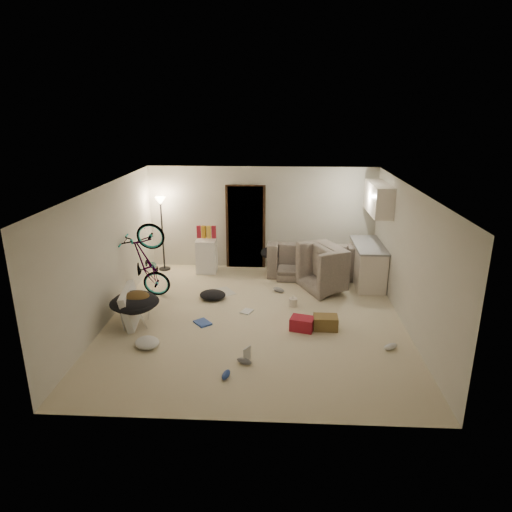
# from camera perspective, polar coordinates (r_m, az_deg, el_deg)

# --- Properties ---
(floor) EXTENTS (5.50, 6.00, 0.02)m
(floor) POSITION_cam_1_polar(r_m,az_deg,el_deg) (8.76, -0.07, -7.86)
(floor) COLOR beige
(floor) RESTS_ON ground
(ceiling) EXTENTS (5.50, 6.00, 0.02)m
(ceiling) POSITION_cam_1_polar(r_m,az_deg,el_deg) (7.99, -0.08, 8.62)
(ceiling) COLOR white
(ceiling) RESTS_ON wall_back
(wall_back) EXTENTS (5.50, 0.02, 2.50)m
(wall_back) POSITION_cam_1_polar(r_m,az_deg,el_deg) (11.19, 0.76, 4.77)
(wall_back) COLOR beige
(wall_back) RESTS_ON floor
(wall_front) EXTENTS (5.50, 0.02, 2.50)m
(wall_front) POSITION_cam_1_polar(r_m,az_deg,el_deg) (5.51, -1.80, -9.71)
(wall_front) COLOR beige
(wall_front) RESTS_ON floor
(wall_left) EXTENTS (0.02, 6.00, 2.50)m
(wall_left) POSITION_cam_1_polar(r_m,az_deg,el_deg) (8.87, -18.17, 0.29)
(wall_left) COLOR beige
(wall_left) RESTS_ON floor
(wall_right) EXTENTS (0.02, 6.00, 2.50)m
(wall_right) POSITION_cam_1_polar(r_m,az_deg,el_deg) (8.60, 18.61, -0.30)
(wall_right) COLOR beige
(wall_right) RESTS_ON floor
(doorway) EXTENTS (0.85, 0.10, 2.04)m
(doorway) POSITION_cam_1_polar(r_m,az_deg,el_deg) (11.23, -1.30, 3.60)
(doorway) COLOR black
(doorway) RESTS_ON floor
(door_trim) EXTENTS (0.97, 0.04, 2.10)m
(door_trim) POSITION_cam_1_polar(r_m,az_deg,el_deg) (11.20, -1.31, 3.57)
(door_trim) COLOR #321F11
(door_trim) RESTS_ON floor
(floor_lamp) EXTENTS (0.28, 0.28, 1.81)m
(floor_lamp) POSITION_cam_1_polar(r_m,az_deg,el_deg) (11.18, -11.74, 4.68)
(floor_lamp) COLOR black
(floor_lamp) RESTS_ON floor
(kitchen_counter) EXTENTS (0.60, 1.50, 0.88)m
(kitchen_counter) POSITION_cam_1_polar(r_m,az_deg,el_deg) (10.62, 13.73, -1.04)
(kitchen_counter) COLOR silver
(kitchen_counter) RESTS_ON floor
(counter_top) EXTENTS (0.64, 1.54, 0.04)m
(counter_top) POSITION_cam_1_polar(r_m,az_deg,el_deg) (10.49, 13.92, 1.34)
(counter_top) COLOR gray
(counter_top) RESTS_ON kitchen_counter
(kitchen_uppers) EXTENTS (0.38, 1.40, 0.65)m
(kitchen_uppers) POSITION_cam_1_polar(r_m,az_deg,el_deg) (10.27, 15.07, 6.94)
(kitchen_uppers) COLOR silver
(kitchen_uppers) RESTS_ON wall_right
(sofa) EXTENTS (2.14, 0.94, 0.61)m
(sofa) POSITION_cam_1_polar(r_m,az_deg,el_deg) (10.93, 7.02, -0.84)
(sofa) COLOR #323933
(sofa) RESTS_ON floor
(armchair) EXTENTS (1.37, 1.44, 0.74)m
(armchair) POSITION_cam_1_polar(r_m,az_deg,el_deg) (10.22, 10.06, -1.97)
(armchair) COLOR #323933
(armchair) RESTS_ON floor
(bicycle) EXTENTS (1.68, 0.73, 0.97)m
(bicycle) POSITION_cam_1_polar(r_m,az_deg,el_deg) (9.79, -13.36, -2.66)
(bicycle) COLOR black
(bicycle) RESTS_ON floor
(book_asset) EXTENTS (0.31, 0.29, 0.02)m
(book_asset) POSITION_cam_1_polar(r_m,az_deg,el_deg) (7.33, -1.55, -13.28)
(book_asset) COLOR maroon
(book_asset) RESTS_ON floor
(mini_fridge) EXTENTS (0.49, 0.49, 0.81)m
(mini_fridge) POSITION_cam_1_polar(r_m,az_deg,el_deg) (11.10, -6.19, 0.04)
(mini_fridge) COLOR white
(mini_fridge) RESTS_ON floor
(snack_box_0) EXTENTS (0.11, 0.09, 0.30)m
(snack_box_0) POSITION_cam_1_polar(r_m,az_deg,el_deg) (10.97, -7.17, 3.00)
(snack_box_0) COLOR maroon
(snack_box_0) RESTS_ON mini_fridge
(snack_box_1) EXTENTS (0.11, 0.09, 0.30)m
(snack_box_1) POSITION_cam_1_polar(r_m,az_deg,el_deg) (10.94, -6.55, 3.00)
(snack_box_1) COLOR orange
(snack_box_1) RESTS_ON mini_fridge
(snack_box_2) EXTENTS (0.11, 0.09, 0.30)m
(snack_box_2) POSITION_cam_1_polar(r_m,az_deg,el_deg) (10.93, -5.93, 2.99)
(snack_box_2) COLOR gold
(snack_box_2) RESTS_ON mini_fridge
(snack_box_3) EXTENTS (0.10, 0.07, 0.30)m
(snack_box_3) POSITION_cam_1_polar(r_m,az_deg,el_deg) (10.91, -5.30, 2.99)
(snack_box_3) COLOR maroon
(snack_box_3) RESTS_ON mini_fridge
(saucer_chair) EXTENTS (0.89, 0.89, 0.63)m
(saucer_chair) POSITION_cam_1_polar(r_m,az_deg,el_deg) (8.64, -14.90, -6.12)
(saucer_chair) COLOR silver
(saucer_chair) RESTS_ON floor
(hoodie) EXTENTS (0.57, 0.51, 0.22)m
(hoodie) POSITION_cam_1_polar(r_m,az_deg,el_deg) (8.52, -14.74, -5.03)
(hoodie) COLOR #503A1B
(hoodie) RESTS_ON saucer_chair
(sofa_drape) EXTENTS (0.61, 0.53, 0.28)m
(sofa_drape) POSITION_cam_1_polar(r_m,az_deg,el_deg) (10.83, 2.05, 0.41)
(sofa_drape) COLOR black
(sofa_drape) RESTS_ON sofa
(tv_box) EXTENTS (0.39, 1.02, 0.67)m
(tv_box) POSITION_cam_1_polar(r_m,az_deg,el_deg) (8.80, -15.39, -6.00)
(tv_box) COLOR silver
(tv_box) RESTS_ON floor
(drink_case_a) EXTENTS (0.44, 0.32, 0.25)m
(drink_case_a) POSITION_cam_1_polar(r_m,az_deg,el_deg) (8.41, 8.68, -8.22)
(drink_case_a) COLOR brown
(drink_case_a) RESTS_ON floor
(drink_case_b) EXTENTS (0.47, 0.40, 0.24)m
(drink_case_b) POSITION_cam_1_polar(r_m,az_deg,el_deg) (8.33, 5.79, -8.41)
(drink_case_b) COLOR maroon
(drink_case_b) RESTS_ON floor
(juicer) EXTENTS (0.17, 0.17, 0.24)m
(juicer) POSITION_cam_1_polar(r_m,az_deg,el_deg) (9.27, 4.66, -5.69)
(juicer) COLOR beige
(juicer) RESTS_ON floor
(newspaper) EXTENTS (0.60, 0.64, 0.01)m
(newspaper) POSITION_cam_1_polar(r_m,az_deg,el_deg) (9.98, -4.11, -4.49)
(newspaper) COLOR beige
(newspaper) RESTS_ON floor
(book_blue) EXTENTS (0.39, 0.40, 0.03)m
(book_blue) POSITION_cam_1_polar(r_m,az_deg,el_deg) (8.61, -6.70, -8.29)
(book_blue) COLOR #2A4697
(book_blue) RESTS_ON floor
(book_white) EXTENTS (0.28, 0.31, 0.02)m
(book_white) POSITION_cam_1_polar(r_m,az_deg,el_deg) (9.01, -1.16, -6.95)
(book_white) COLOR silver
(book_white) RESTS_ON floor
(shoe_1) EXTENTS (0.30, 0.26, 0.11)m
(shoe_1) POSITION_cam_1_polar(r_m,az_deg,el_deg) (9.94, 2.85, -4.25)
(shoe_1) COLOR slate
(shoe_1) RESTS_ON floor
(shoe_2) EXTENTS (0.15, 0.27, 0.09)m
(shoe_2) POSITION_cam_1_polar(r_m,az_deg,el_deg) (7.00, -3.77, -14.58)
(shoe_2) COLOR #2A4697
(shoe_2) RESTS_ON floor
(shoe_3) EXTENTS (0.28, 0.20, 0.10)m
(shoe_3) POSITION_cam_1_polar(r_m,az_deg,el_deg) (7.31, -1.47, -13.00)
(shoe_3) COLOR slate
(shoe_3) RESTS_ON floor
(shoe_4) EXTENTS (0.30, 0.24, 0.10)m
(shoe_4) POSITION_cam_1_polar(r_m,az_deg,el_deg) (8.01, 16.46, -10.81)
(shoe_4) COLOR white
(shoe_4) RESTS_ON floor
(clothes_lump_a) EXTENTS (0.59, 0.51, 0.18)m
(clothes_lump_a) POSITION_cam_1_polar(r_m,az_deg,el_deg) (9.62, -5.44, -4.85)
(clothes_lump_a) COLOR black
(clothes_lump_a) RESTS_ON floor
(clothes_lump_b) EXTENTS (0.64, 0.60, 0.15)m
(clothes_lump_b) POSITION_cam_1_polar(r_m,az_deg,el_deg) (10.96, 4.68, -1.98)
(clothes_lump_b) COLOR black
(clothes_lump_b) RESTS_ON floor
(clothes_lump_c) EXTENTS (0.59, 0.60, 0.14)m
(clothes_lump_c) POSITION_cam_1_polar(r_m,az_deg,el_deg) (7.99, -13.45, -10.48)
(clothes_lump_c) COLOR silver
(clothes_lump_c) RESTS_ON floor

